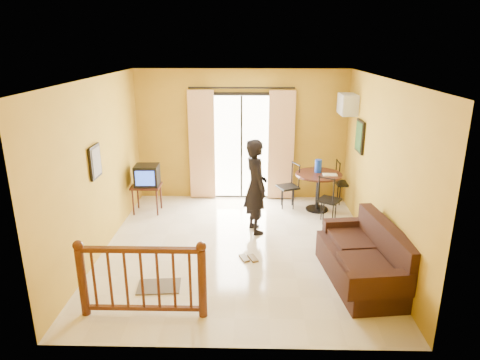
{
  "coord_description": "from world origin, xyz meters",
  "views": [
    {
      "loc": [
        0.17,
        -6.53,
        3.32
      ],
      "look_at": [
        0.02,
        0.2,
        1.14
      ],
      "focal_mm": 32.0,
      "sensor_mm": 36.0,
      "label": 1
    }
  ],
  "objects_px": {
    "dining_table": "(318,181)",
    "coffee_table": "(350,236)",
    "standing_person": "(256,186)",
    "sofa": "(366,261)",
    "television": "(147,175)"
  },
  "relations": [
    {
      "from": "television",
      "to": "sofa",
      "type": "xyz_separation_m",
      "value": [
        3.73,
        -2.58,
        -0.45
      ]
    },
    {
      "from": "television",
      "to": "sofa",
      "type": "height_order",
      "value": "television"
    },
    {
      "from": "dining_table",
      "to": "coffee_table",
      "type": "distance_m",
      "value": 1.83
    },
    {
      "from": "television",
      "to": "dining_table",
      "type": "relative_size",
      "value": 0.51
    },
    {
      "from": "coffee_table",
      "to": "sofa",
      "type": "relative_size",
      "value": 0.42
    },
    {
      "from": "dining_table",
      "to": "standing_person",
      "type": "xyz_separation_m",
      "value": [
        -1.29,
        -1.06,
        0.24
      ]
    },
    {
      "from": "dining_table",
      "to": "standing_person",
      "type": "height_order",
      "value": "standing_person"
    },
    {
      "from": "television",
      "to": "sofa",
      "type": "distance_m",
      "value": 4.56
    },
    {
      "from": "sofa",
      "to": "standing_person",
      "type": "bearing_deg",
      "value": 125.25
    },
    {
      "from": "dining_table",
      "to": "coffee_table",
      "type": "bearing_deg",
      "value": -81.3
    },
    {
      "from": "dining_table",
      "to": "sofa",
      "type": "xyz_separation_m",
      "value": [
        0.28,
        -2.77,
        -0.29
      ]
    },
    {
      "from": "sofa",
      "to": "standing_person",
      "type": "relative_size",
      "value": 1.14
    },
    {
      "from": "dining_table",
      "to": "coffee_table",
      "type": "relative_size",
      "value": 1.14
    },
    {
      "from": "standing_person",
      "to": "sofa",
      "type": "bearing_deg",
      "value": -155.82
    },
    {
      "from": "coffee_table",
      "to": "sofa",
      "type": "bearing_deg",
      "value": -89.56
    }
  ]
}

